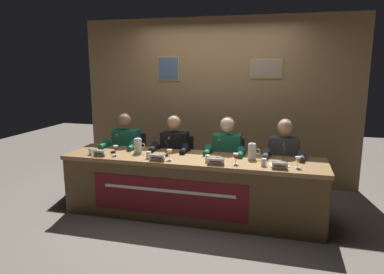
# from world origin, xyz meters

# --- Properties ---
(ground_plane) EXTENTS (12.00, 12.00, 0.00)m
(ground_plane) POSITION_xyz_m (0.00, 0.00, 0.00)
(ground_plane) COLOR #70665B
(wall_back_panelled) EXTENTS (4.41, 0.14, 2.60)m
(wall_back_panelled) POSITION_xyz_m (-0.00, 1.49, 1.30)
(wall_back_panelled) COLOR #937047
(wall_back_panelled) RESTS_ON ground_plane
(conference_table) EXTENTS (3.21, 0.76, 0.76)m
(conference_table) POSITION_xyz_m (-0.00, -0.11, 0.51)
(conference_table) COLOR olive
(conference_table) RESTS_ON ground_plane
(chair_far_left) EXTENTS (0.44, 0.44, 0.88)m
(chair_far_left) POSITION_xyz_m (-1.09, 0.56, 0.42)
(chair_far_left) COLOR black
(chair_far_left) RESTS_ON ground_plane
(panelist_far_left) EXTENTS (0.51, 0.48, 1.21)m
(panelist_far_left) POSITION_xyz_m (-1.09, 0.36, 0.70)
(panelist_far_left) COLOR black
(panelist_far_left) RESTS_ON ground_plane
(nameplate_far_left) EXTENTS (0.16, 0.06, 0.08)m
(nameplate_far_left) POSITION_xyz_m (-1.12, -0.26, 0.80)
(nameplate_far_left) COLOR white
(nameplate_far_left) RESTS_ON conference_table
(juice_glass_far_left) EXTENTS (0.06, 0.06, 0.12)m
(juice_glass_far_left) POSITION_xyz_m (-0.95, -0.16, 0.84)
(juice_glass_far_left) COLOR white
(juice_glass_far_left) RESTS_ON conference_table
(water_cup_far_left) EXTENTS (0.06, 0.06, 0.08)m
(water_cup_far_left) POSITION_xyz_m (-1.27, -0.21, 0.79)
(water_cup_far_left) COLOR silver
(water_cup_far_left) RESTS_ON conference_table
(microphone_far_left) EXTENTS (0.06, 0.17, 0.22)m
(microphone_far_left) POSITION_xyz_m (-1.04, -0.02, 0.83)
(microphone_far_left) COLOR black
(microphone_far_left) RESTS_ON conference_table
(chair_center_left) EXTENTS (0.44, 0.44, 0.88)m
(chair_center_left) POSITION_xyz_m (-0.36, 0.56, 0.42)
(chair_center_left) COLOR black
(chair_center_left) RESTS_ON ground_plane
(panelist_center_left) EXTENTS (0.51, 0.48, 1.21)m
(panelist_center_left) POSITION_xyz_m (-0.36, 0.36, 0.70)
(panelist_center_left) COLOR black
(panelist_center_left) RESTS_ON ground_plane
(nameplate_center_left) EXTENTS (0.19, 0.06, 0.08)m
(nameplate_center_left) POSITION_xyz_m (-0.35, -0.28, 0.80)
(nameplate_center_left) COLOR white
(nameplate_center_left) RESTS_ON conference_table
(juice_glass_center_left) EXTENTS (0.06, 0.06, 0.12)m
(juice_glass_center_left) POSITION_xyz_m (-0.23, -0.19, 0.84)
(juice_glass_center_left) COLOR white
(juice_glass_center_left) RESTS_ON conference_table
(water_cup_center_left) EXTENTS (0.06, 0.06, 0.08)m
(water_cup_center_left) POSITION_xyz_m (-0.49, -0.20, 0.79)
(water_cup_center_left) COLOR silver
(water_cup_center_left) RESTS_ON conference_table
(microphone_center_left) EXTENTS (0.06, 0.17, 0.22)m
(microphone_center_left) POSITION_xyz_m (-0.32, -0.00, 0.83)
(microphone_center_left) COLOR black
(microphone_center_left) RESTS_ON conference_table
(chair_center_right) EXTENTS (0.44, 0.44, 0.88)m
(chair_center_right) POSITION_xyz_m (0.36, 0.56, 0.42)
(chair_center_right) COLOR black
(chair_center_right) RESTS_ON ground_plane
(panelist_center_right) EXTENTS (0.51, 0.48, 1.21)m
(panelist_center_right) POSITION_xyz_m (0.36, 0.36, 0.70)
(panelist_center_right) COLOR black
(panelist_center_right) RESTS_ON ground_plane
(nameplate_center_right) EXTENTS (0.20, 0.06, 0.08)m
(nameplate_center_right) POSITION_xyz_m (0.35, -0.28, 0.80)
(nameplate_center_right) COLOR white
(nameplate_center_right) RESTS_ON conference_table
(juice_glass_center_right) EXTENTS (0.06, 0.06, 0.12)m
(juice_glass_center_right) POSITION_xyz_m (0.56, -0.17, 0.84)
(juice_glass_center_right) COLOR white
(juice_glass_center_right) RESTS_ON conference_table
(water_cup_center_right) EXTENTS (0.06, 0.06, 0.08)m
(water_cup_center_right) POSITION_xyz_m (0.24, -0.19, 0.79)
(water_cup_center_right) COLOR silver
(water_cup_center_right) RESTS_ON conference_table
(microphone_center_right) EXTENTS (0.06, 0.17, 0.22)m
(microphone_center_right) POSITION_xyz_m (0.32, 0.02, 0.83)
(microphone_center_right) COLOR black
(microphone_center_right) RESTS_ON conference_table
(chair_far_right) EXTENTS (0.44, 0.44, 0.88)m
(chair_far_right) POSITION_xyz_m (1.09, 0.56, 0.42)
(chair_far_right) COLOR black
(chair_far_right) RESTS_ON ground_plane
(panelist_far_right) EXTENTS (0.51, 0.48, 1.21)m
(panelist_far_right) POSITION_xyz_m (1.09, 0.36, 0.70)
(panelist_far_right) COLOR black
(panelist_far_right) RESTS_ON ground_plane
(nameplate_far_right) EXTENTS (0.17, 0.06, 0.08)m
(nameplate_far_right) POSITION_xyz_m (1.06, -0.26, 0.80)
(nameplate_far_right) COLOR white
(nameplate_far_right) RESTS_ON conference_table
(juice_glass_far_right) EXTENTS (0.06, 0.06, 0.12)m
(juice_glass_far_right) POSITION_xyz_m (1.24, -0.15, 0.84)
(juice_glass_far_right) COLOR white
(juice_glass_far_right) RESTS_ON conference_table
(water_cup_far_right) EXTENTS (0.06, 0.06, 0.08)m
(water_cup_far_right) POSITION_xyz_m (0.88, -0.18, 0.79)
(water_cup_far_right) COLOR silver
(water_cup_far_right) RESTS_ON conference_table
(microphone_far_right) EXTENTS (0.06, 0.17, 0.22)m
(microphone_far_right) POSITION_xyz_m (1.09, -0.01, 0.83)
(microphone_far_right) COLOR black
(microphone_far_right) RESTS_ON conference_table
(water_pitcher_left_side) EXTENTS (0.15, 0.10, 0.21)m
(water_pitcher_left_side) POSITION_xyz_m (-0.72, 0.01, 0.85)
(water_pitcher_left_side) COLOR silver
(water_pitcher_left_side) RESTS_ON conference_table
(water_pitcher_right_side) EXTENTS (0.15, 0.10, 0.21)m
(water_pitcher_right_side) POSITION_xyz_m (0.72, 0.09, 0.85)
(water_pitcher_right_side) COLOR silver
(water_pitcher_right_side) RESTS_ON conference_table
(document_stack_far_right) EXTENTS (0.23, 0.19, 0.01)m
(document_stack_far_right) POSITION_xyz_m (1.05, -0.13, 0.76)
(document_stack_far_right) COLOR white
(document_stack_far_right) RESTS_ON conference_table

